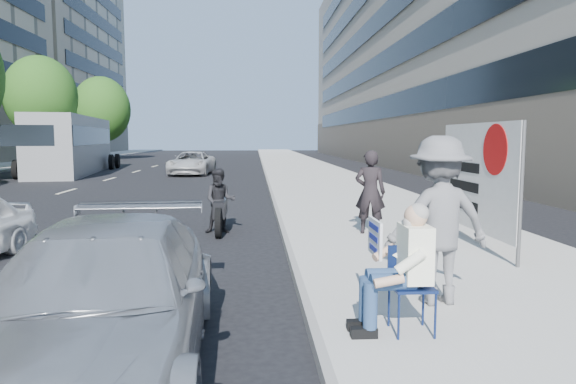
{
  "coord_description": "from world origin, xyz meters",
  "views": [
    {
      "loc": [
        0.84,
        -6.51,
        2.09
      ],
      "look_at": [
        1.5,
        3.44,
        1.04
      ],
      "focal_mm": 32.0,
      "sensor_mm": 36.0,
      "label": 1
    }
  ],
  "objects": [
    {
      "name": "tree_far_e",
      "position": [
        -13.7,
        44.0,
        4.78
      ],
      "size": [
        5.4,
        5.4,
        7.89
      ],
      "color": "#382616",
      "rests_on": "ground"
    },
    {
      "name": "pedestrian_woman",
      "position": [
        3.18,
        3.67,
        1.0
      ],
      "size": [
        0.71,
        0.57,
        1.7
      ],
      "primitive_type": "imported",
      "rotation": [
        0.0,
        0.0,
        2.84
      ],
      "color": "black",
      "rests_on": "near_sidewalk"
    },
    {
      "name": "jogger",
      "position": [
        2.99,
        -0.71,
        1.13
      ],
      "size": [
        1.35,
        0.87,
        1.97
      ],
      "primitive_type": "imported",
      "rotation": [
        0.0,
        0.0,
        3.26
      ],
      "color": "slate",
      "rests_on": "near_sidewalk"
    },
    {
      "name": "ground",
      "position": [
        0.0,
        0.0,
        0.0
      ],
      "size": [
        160.0,
        160.0,
        0.0
      ],
      "primitive_type": "plane",
      "color": "black",
      "rests_on": "ground"
    },
    {
      "name": "seated_protester",
      "position": [
        2.29,
        -1.6,
        0.87
      ],
      "size": [
        0.83,
        1.12,
        1.31
      ],
      "color": "#12214F",
      "rests_on": "near_sidewalk"
    },
    {
      "name": "motorcycle",
      "position": [
        0.09,
        4.78,
        0.64
      ],
      "size": [
        0.69,
        2.04,
        1.42
      ],
      "rotation": [
        0.0,
        0.0,
        -0.0
      ],
      "color": "black",
      "rests_on": "ground"
    },
    {
      "name": "near_building",
      "position": [
        17.0,
        32.0,
        10.0
      ],
      "size": [
        14.0,
        70.0,
        20.0
      ],
      "primitive_type": "cube",
      "color": "#A39B8D",
      "rests_on": "ground"
    },
    {
      "name": "white_sedan_far",
      "position": [
        -2.7,
        22.99,
        0.65
      ],
      "size": [
        2.54,
        4.86,
        1.3
      ],
      "primitive_type": "imported",
      "rotation": [
        0.0,
        0.0,
        -0.08
      ],
      "color": "silver",
      "rests_on": "ground"
    },
    {
      "name": "parked_sedan",
      "position": [
        -0.5,
        -2.02,
        0.66
      ],
      "size": [
        2.09,
        4.64,
        1.32
      ],
      "primitive_type": "imported",
      "rotation": [
        0.0,
        0.0,
        0.05
      ],
      "color": "#9C9FA3",
      "rests_on": "ground"
    },
    {
      "name": "tree_far_d",
      "position": [
        -13.7,
        30.0,
        4.89
      ],
      "size": [
        4.8,
        4.8,
        7.65
      ],
      "color": "#382616",
      "rests_on": "ground"
    },
    {
      "name": "bus",
      "position": [
        -9.86,
        24.63,
        1.64
      ],
      "size": [
        4.02,
        12.31,
        3.3
      ],
      "rotation": [
        0.0,
        0.0,
        0.12
      ],
      "color": "slate",
      "rests_on": "ground"
    },
    {
      "name": "protest_banner",
      "position": [
        4.78,
        2.31,
        1.4
      ],
      "size": [
        0.08,
        3.06,
        2.2
      ],
      "color": "#4C4C4C",
      "rests_on": "near_sidewalk"
    },
    {
      "name": "near_sidewalk",
      "position": [
        4.0,
        20.0,
        0.07
      ],
      "size": [
        5.0,
        120.0,
        0.15
      ],
      "primitive_type": "cube",
      "color": "#AEAAA3",
      "rests_on": "ground"
    },
    {
      "name": "far_bldg_north",
      "position": [
        -30.0,
        62.0,
        14.0
      ],
      "size": [
        22.0,
        28.0,
        28.0
      ],
      "primitive_type": "cube",
      "color": "beige",
      "rests_on": "ground"
    }
  ]
}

